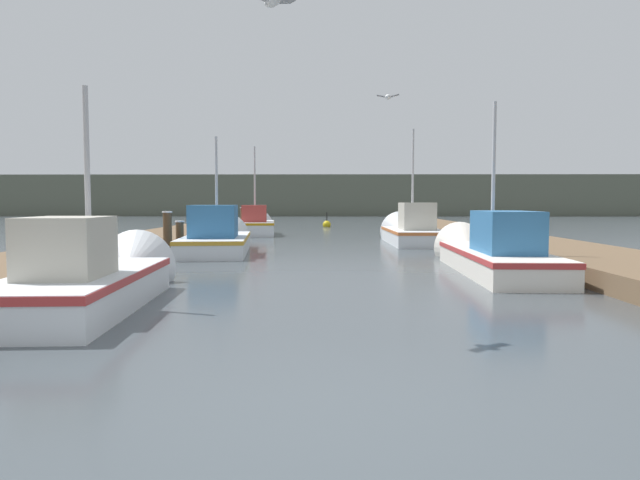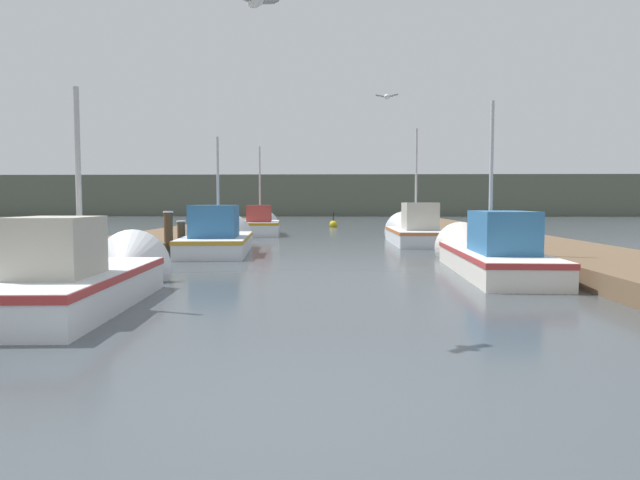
{
  "view_description": "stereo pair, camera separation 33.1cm",
  "coord_description": "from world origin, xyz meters",
  "px_view_note": "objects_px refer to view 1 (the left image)",
  "views": [
    {
      "loc": [
        -0.04,
        -3.76,
        1.49
      ],
      "look_at": [
        -0.22,
        11.72,
        0.45
      ],
      "focal_mm": 32.0,
      "sensor_mm": 36.0,
      "label": 1
    },
    {
      "loc": [
        0.29,
        -3.75,
        1.49
      ],
      "look_at": [
        -0.22,
        11.72,
        0.45
      ],
      "focal_mm": 32.0,
      "sensor_mm": 36.0,
      "label": 2
    }
  ],
  "objects_px": {
    "fishing_boat_3": "(411,231)",
    "channel_buoy": "(327,225)",
    "mooring_piling_1": "(180,237)",
    "fishing_boat_2": "(218,238)",
    "seagull_lead": "(388,97)",
    "fishing_boat_0": "(96,278)",
    "fishing_boat_4": "(255,225)",
    "mooring_piling_0": "(243,218)",
    "fishing_boat_1": "(487,252)",
    "seagull_1": "(272,1)",
    "mooring_piling_2": "(168,234)"
  },
  "relations": [
    {
      "from": "fishing_boat_3",
      "to": "channel_buoy",
      "type": "height_order",
      "value": "fishing_boat_3"
    },
    {
      "from": "mooring_piling_1",
      "to": "fishing_boat_2",
      "type": "bearing_deg",
      "value": 35.43
    },
    {
      "from": "channel_buoy",
      "to": "seagull_lead",
      "type": "bearing_deg",
      "value": -85.65
    },
    {
      "from": "fishing_boat_0",
      "to": "channel_buoy",
      "type": "xyz_separation_m",
      "value": [
        3.4,
        25.61,
        -0.24
      ]
    },
    {
      "from": "fishing_boat_0",
      "to": "fishing_boat_2",
      "type": "height_order",
      "value": "fishing_boat_2"
    },
    {
      "from": "fishing_boat_4",
      "to": "mooring_piling_0",
      "type": "bearing_deg",
      "value": 99.38
    },
    {
      "from": "fishing_boat_1",
      "to": "seagull_1",
      "type": "bearing_deg",
      "value": -122.9
    },
    {
      "from": "fishing_boat_3",
      "to": "channel_buoy",
      "type": "xyz_separation_m",
      "value": [
        -3.1,
        12.84,
        -0.26
      ]
    },
    {
      "from": "seagull_1",
      "to": "mooring_piling_2",
      "type": "bearing_deg",
      "value": -102.67
    },
    {
      "from": "fishing_boat_1",
      "to": "channel_buoy",
      "type": "relative_size",
      "value": 6.51
    },
    {
      "from": "fishing_boat_1",
      "to": "fishing_boat_3",
      "type": "distance_m",
      "value": 8.46
    },
    {
      "from": "channel_buoy",
      "to": "seagull_lead",
      "type": "relative_size",
      "value": 1.76
    },
    {
      "from": "fishing_boat_1",
      "to": "mooring_piling_1",
      "type": "bearing_deg",
      "value": 155.83
    },
    {
      "from": "fishing_boat_4",
      "to": "mooring_piling_0",
      "type": "xyz_separation_m",
      "value": [
        -1.29,
        4.91,
        0.17
      ]
    },
    {
      "from": "fishing_boat_0",
      "to": "mooring_piling_2",
      "type": "relative_size",
      "value": 3.99
    },
    {
      "from": "mooring_piling_0",
      "to": "seagull_1",
      "type": "relative_size",
      "value": 2.32
    },
    {
      "from": "mooring_piling_2",
      "to": "seagull_1",
      "type": "xyz_separation_m",
      "value": [
        3.75,
        -8.98,
        3.12
      ]
    },
    {
      "from": "fishing_boat_1",
      "to": "fishing_boat_4",
      "type": "relative_size",
      "value": 1.36
    },
    {
      "from": "fishing_boat_0",
      "to": "fishing_boat_3",
      "type": "relative_size",
      "value": 0.86
    },
    {
      "from": "fishing_boat_1",
      "to": "seagull_lead",
      "type": "relative_size",
      "value": 11.44
    },
    {
      "from": "mooring_piling_2",
      "to": "mooring_piling_1",
      "type": "bearing_deg",
      "value": 82.68
    },
    {
      "from": "fishing_boat_3",
      "to": "mooring_piling_2",
      "type": "xyz_separation_m",
      "value": [
        -7.47,
        -5.54,
        0.22
      ]
    },
    {
      "from": "channel_buoy",
      "to": "fishing_boat_3",
      "type": "bearing_deg",
      "value": -76.42
    },
    {
      "from": "seagull_lead",
      "to": "channel_buoy",
      "type": "bearing_deg",
      "value": 105.56
    },
    {
      "from": "fishing_boat_2",
      "to": "mooring_piling_1",
      "type": "distance_m",
      "value": 1.2
    },
    {
      "from": "fishing_boat_1",
      "to": "seagull_lead",
      "type": "bearing_deg",
      "value": 144.53
    },
    {
      "from": "fishing_boat_4",
      "to": "channel_buoy",
      "type": "height_order",
      "value": "fishing_boat_4"
    },
    {
      "from": "fishing_boat_4",
      "to": "seagull_lead",
      "type": "bearing_deg",
      "value": -73.32
    },
    {
      "from": "mooring_piling_2",
      "to": "channel_buoy",
      "type": "distance_m",
      "value": 18.89
    },
    {
      "from": "fishing_boat_1",
      "to": "fishing_boat_3",
      "type": "xyz_separation_m",
      "value": [
        -0.46,
        8.45,
        0.02
      ]
    },
    {
      "from": "mooring_piling_0",
      "to": "channel_buoy",
      "type": "xyz_separation_m",
      "value": [
        4.56,
        3.0,
        -0.46
      ]
    },
    {
      "from": "fishing_boat_2",
      "to": "seagull_1",
      "type": "height_order",
      "value": "seagull_1"
    },
    {
      "from": "channel_buoy",
      "to": "mooring_piling_2",
      "type": "bearing_deg",
      "value": -103.37
    },
    {
      "from": "mooring_piling_1",
      "to": "seagull_lead",
      "type": "distance_m",
      "value": 7.13
    },
    {
      "from": "fishing_boat_0",
      "to": "channel_buoy",
      "type": "height_order",
      "value": "fishing_boat_0"
    },
    {
      "from": "mooring_piling_1",
      "to": "mooring_piling_2",
      "type": "xyz_separation_m",
      "value": [
        -0.11,
        -0.87,
        0.14
      ]
    },
    {
      "from": "fishing_boat_0",
      "to": "mooring_piling_0",
      "type": "distance_m",
      "value": 22.64
    },
    {
      "from": "fishing_boat_4",
      "to": "fishing_boat_1",
      "type": "bearing_deg",
      "value": -68.25
    },
    {
      "from": "fishing_boat_4",
      "to": "mooring_piling_2",
      "type": "bearing_deg",
      "value": -101.29
    },
    {
      "from": "fishing_boat_2",
      "to": "channel_buoy",
      "type": "distance_m",
      "value": 17.13
    },
    {
      "from": "fishing_boat_4",
      "to": "mooring_piling_1",
      "type": "xyz_separation_m",
      "value": [
        -0.98,
        -9.59,
        0.04
      ]
    },
    {
      "from": "fishing_boat_2",
      "to": "fishing_boat_3",
      "type": "distance_m",
      "value": 7.52
    },
    {
      "from": "fishing_boat_3",
      "to": "mooring_piling_2",
      "type": "height_order",
      "value": "fishing_boat_3"
    },
    {
      "from": "mooring_piling_0",
      "to": "seagull_1",
      "type": "distance_m",
      "value": 24.87
    },
    {
      "from": "mooring_piling_1",
      "to": "mooring_piling_2",
      "type": "height_order",
      "value": "mooring_piling_2"
    },
    {
      "from": "fishing_boat_0",
      "to": "fishing_boat_3",
      "type": "bearing_deg",
      "value": 59.49
    },
    {
      "from": "fishing_boat_3",
      "to": "seagull_1",
      "type": "bearing_deg",
      "value": -105.33
    },
    {
      "from": "mooring_piling_0",
      "to": "mooring_piling_2",
      "type": "xyz_separation_m",
      "value": [
        0.2,
        -15.37,
        0.02
      ]
    },
    {
      "from": "mooring_piling_0",
      "to": "seagull_lead",
      "type": "bearing_deg",
      "value": -70.07
    },
    {
      "from": "fishing_boat_1",
      "to": "mooring_piling_0",
      "type": "bearing_deg",
      "value": 115.62
    }
  ]
}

